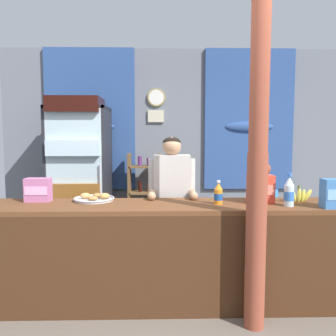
% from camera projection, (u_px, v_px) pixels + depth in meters
% --- Properties ---
extents(ground_plane, '(6.82, 6.82, 0.00)m').
position_uv_depth(ground_plane, '(177.00, 274.00, 3.71)').
color(ground_plane, '#665B51').
extents(back_wall_curtained, '(5.10, 0.22, 2.82)m').
position_uv_depth(back_wall_curtained, '(172.00, 140.00, 5.19)').
color(back_wall_curtained, slate).
rests_on(back_wall_curtained, ground).
extents(stall_counter, '(3.31, 0.60, 0.91)m').
position_uv_depth(stall_counter, '(167.00, 245.00, 2.93)').
color(stall_counter, brown).
rests_on(stall_counter, ground).
extents(timber_post, '(0.18, 0.16, 2.77)m').
position_uv_depth(timber_post, '(258.00, 161.00, 2.58)').
color(timber_post, brown).
rests_on(timber_post, ground).
extents(drink_fridge, '(0.79, 0.73, 2.02)m').
position_uv_depth(drink_fridge, '(79.00, 166.00, 4.61)').
color(drink_fridge, '#232328').
rests_on(drink_fridge, ground).
extents(bottle_shelf_rack, '(0.48, 0.28, 1.27)m').
position_uv_depth(bottle_shelf_rack, '(145.00, 195.00, 4.92)').
color(bottle_shelf_rack, brown).
rests_on(bottle_shelf_rack, ground).
extents(plastic_lawn_chair, '(0.61, 0.61, 0.86)m').
position_uv_depth(plastic_lawn_chair, '(257.00, 219.00, 4.20)').
color(plastic_lawn_chair, '#3884D6').
rests_on(plastic_lawn_chair, ground).
extents(shopkeeper, '(0.48, 0.42, 1.51)m').
position_uv_depth(shopkeeper, '(172.00, 192.00, 3.46)').
color(shopkeeper, '#28282D').
rests_on(shopkeeper, ground).
extents(soda_bottle_water, '(0.09, 0.09, 0.29)m').
position_uv_depth(soda_bottle_water, '(289.00, 192.00, 2.91)').
color(soda_bottle_water, silver).
rests_on(soda_bottle_water, stall_counter).
extents(soda_bottle_orange_soda, '(0.08, 0.08, 0.21)m').
position_uv_depth(soda_bottle_orange_soda, '(218.00, 194.00, 3.00)').
color(soda_bottle_orange_soda, orange).
rests_on(soda_bottle_orange_soda, stall_counter).
extents(snack_box_wafer, '(0.23, 0.13, 0.22)m').
position_uv_depth(snack_box_wafer, '(38.00, 190.00, 3.12)').
color(snack_box_wafer, '#B76699').
rests_on(snack_box_wafer, stall_counter).
extents(snack_box_biscuit, '(0.19, 0.14, 0.25)m').
position_uv_depth(snack_box_biscuit, '(334.00, 194.00, 2.83)').
color(snack_box_biscuit, '#3D75B7').
rests_on(snack_box_biscuit, stall_counter).
extents(snack_box_crackers, '(0.22, 0.15, 0.25)m').
position_uv_depth(snack_box_crackers, '(260.00, 189.00, 3.06)').
color(snack_box_crackers, '#E5422D').
rests_on(snack_box_crackers, stall_counter).
extents(pastry_tray, '(0.38, 0.38, 0.07)m').
position_uv_depth(pastry_tray, '(94.00, 198.00, 3.17)').
color(pastry_tray, '#BCBCC1').
rests_on(pastry_tray, stall_counter).
extents(banana_bunch, '(0.27, 0.06, 0.16)m').
position_uv_depth(banana_bunch, '(299.00, 196.00, 3.10)').
color(banana_bunch, '#DBCC42').
rests_on(banana_bunch, stall_counter).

